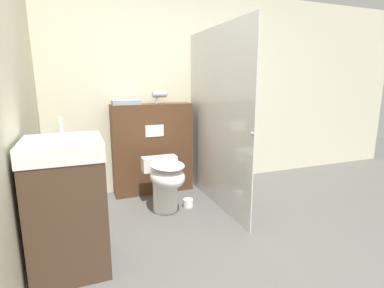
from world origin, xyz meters
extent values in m
plane|color=#565451|center=(0.00, 0.00, 0.00)|extent=(12.00, 12.00, 0.00)
cube|color=beige|center=(0.00, 2.01, 1.25)|extent=(8.00, 0.06, 2.50)
cube|color=#51331E|center=(-0.14, 1.83, 0.56)|extent=(0.97, 0.24, 1.11)
cube|color=white|center=(-0.14, 1.71, 0.80)|extent=(0.22, 0.01, 0.14)
cube|color=silver|center=(0.44, 1.22, 0.97)|extent=(0.01, 1.53, 1.94)
sphere|color=#B2B2B7|center=(0.44, 0.49, 0.93)|extent=(0.04, 0.04, 0.04)
cylinder|color=white|center=(-0.16, 1.23, 0.20)|extent=(0.26, 0.26, 0.39)
ellipsoid|color=white|center=(-0.16, 1.14, 0.41)|extent=(0.35, 0.51, 0.23)
ellipsoid|color=white|center=(-0.16, 1.14, 0.54)|extent=(0.34, 0.50, 0.02)
cube|color=white|center=(-0.16, 1.44, 0.47)|extent=(0.39, 0.16, 0.16)
cube|color=#473323|center=(-1.10, 0.50, 0.43)|extent=(0.52, 0.54, 0.87)
cube|color=white|center=(-1.10, 0.50, 0.93)|extent=(0.53, 0.55, 0.12)
cylinder|color=silver|center=(-1.10, 0.65, 1.06)|extent=(0.02, 0.02, 0.14)
cylinder|color=#B7B7BC|center=(-0.03, 1.85, 1.22)|extent=(0.17, 0.08, 0.08)
cone|color=#B7B7BC|center=(0.07, 1.85, 1.22)|extent=(0.03, 0.07, 0.07)
cylinder|color=#B7B7BC|center=(-0.06, 1.85, 1.16)|extent=(0.03, 0.03, 0.10)
cube|color=#8C9EAD|center=(-0.44, 1.82, 1.14)|extent=(0.32, 0.17, 0.05)
cylinder|color=white|center=(0.10, 1.22, 0.05)|extent=(0.11, 0.11, 0.09)
camera|label=1|loc=(-0.99, -1.72, 1.39)|focal=28.00mm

